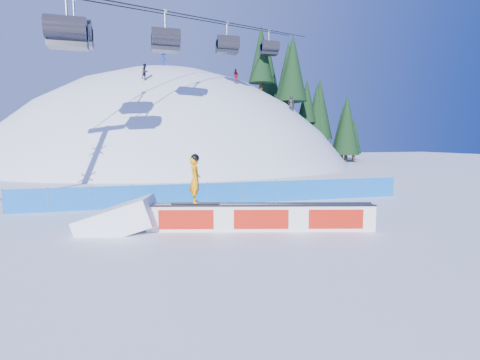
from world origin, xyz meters
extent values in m
plane|color=white|center=(0.00, 0.00, 0.00)|extent=(160.00, 160.00, 0.00)
sphere|color=white|center=(0.00, 42.00, -18.00)|extent=(64.00, 64.00, 64.00)
cylinder|color=#342315|center=(14.02, 45.93, 11.10)|extent=(0.50, 0.50, 1.40)
cone|color=black|center=(14.02, 45.93, 15.39)|extent=(3.25, 3.25, 7.39)
cylinder|color=#342315|center=(17.16, 38.15, 9.34)|extent=(0.50, 0.50, 1.40)
cone|color=black|center=(17.16, 38.15, 13.10)|extent=(2.78, 2.78, 6.33)
cylinder|color=#342315|center=(18.46, 36.16, 8.08)|extent=(0.50, 0.50, 1.40)
cone|color=black|center=(18.46, 36.16, 13.18)|extent=(3.96, 3.96, 9.00)
cylinder|color=#342315|center=(19.50, 42.90, 7.96)|extent=(0.50, 0.50, 1.40)
cone|color=black|center=(19.50, 42.90, 12.37)|extent=(3.35, 3.35, 7.61)
cylinder|color=#342315|center=(20.74, 37.32, 6.51)|extent=(0.50, 0.50, 1.40)
cone|color=black|center=(20.74, 37.32, 11.56)|extent=(3.92, 3.92, 8.90)
cylinder|color=#342315|center=(21.40, 40.99, 6.37)|extent=(0.50, 0.50, 1.40)
cone|color=black|center=(21.40, 40.99, 10.22)|extent=(2.86, 2.86, 6.50)
cylinder|color=#342315|center=(25.34, 40.91, 2.11)|extent=(0.50, 0.50, 1.40)
cone|color=black|center=(25.34, 40.91, 5.87)|extent=(2.78, 2.78, 6.32)
cylinder|color=#342315|center=(27.06, 38.52, 0.60)|extent=(0.50, 0.50, 1.40)
cone|color=black|center=(27.06, 38.52, 5.46)|extent=(3.75, 3.75, 8.52)
cylinder|color=#342315|center=(27.37, 37.72, 0.60)|extent=(0.50, 0.50, 1.40)
cone|color=black|center=(27.37, 37.72, 4.43)|extent=(2.84, 2.84, 6.46)
cylinder|color=#342315|center=(27.85, 45.25, 0.60)|extent=(0.50, 0.50, 1.40)
cone|color=black|center=(27.85, 45.25, 4.25)|extent=(2.69, 2.69, 6.11)
cylinder|color=#342315|center=(31.03, 38.04, 0.60)|extent=(0.50, 0.50, 1.40)
cone|color=black|center=(31.03, 38.04, 4.36)|extent=(2.78, 2.78, 6.32)
cylinder|color=#342315|center=(31.42, 44.68, 0.60)|extent=(0.50, 0.50, 1.40)
cone|color=black|center=(31.42, 44.68, 4.34)|extent=(2.76, 2.76, 6.28)
cube|color=blue|center=(0.00, 4.50, 0.60)|extent=(22.00, 0.03, 1.20)
cylinder|color=#45547D|center=(-11.00, 4.50, 0.65)|extent=(0.05, 0.05, 1.30)
cylinder|color=#45547D|center=(-9.00, 4.50, 0.65)|extent=(0.05, 0.05, 1.30)
cylinder|color=#45547D|center=(-7.00, 4.50, 0.65)|extent=(0.05, 0.05, 1.30)
cylinder|color=#45547D|center=(-5.00, 4.50, 0.65)|extent=(0.05, 0.05, 1.30)
cylinder|color=#45547D|center=(-3.00, 4.50, 0.65)|extent=(0.05, 0.05, 1.30)
cylinder|color=#45547D|center=(-1.00, 4.50, 0.65)|extent=(0.05, 0.05, 1.30)
cylinder|color=#45547D|center=(1.00, 4.50, 0.65)|extent=(0.05, 0.05, 1.30)
cylinder|color=#45547D|center=(3.00, 4.50, 0.65)|extent=(0.05, 0.05, 1.30)
cylinder|color=#45547D|center=(5.00, 4.50, 0.65)|extent=(0.05, 0.05, 1.30)
cylinder|color=#45547D|center=(7.00, 4.50, 0.65)|extent=(0.05, 0.05, 1.30)
cylinder|color=#45547D|center=(9.00, 4.50, 0.65)|extent=(0.05, 0.05, 1.30)
cylinder|color=#45547D|center=(11.00, 4.50, 0.65)|extent=(0.05, 0.05, 1.30)
cylinder|color=#25242C|center=(-8.75, 10.55, 10.52)|extent=(2.40, 1.50, 1.50)
cylinder|color=#25242C|center=(-2.00, 17.93, 12.36)|extent=(2.40, 1.50, 1.50)
cylinder|color=#25242C|center=(5.50, 26.13, 14.40)|extent=(2.40, 1.50, 1.50)
cylinder|color=#25242C|center=(13.75, 35.15, 16.64)|extent=(2.40, 1.50, 1.50)
cube|color=white|center=(-0.07, -1.88, 0.50)|extent=(8.80, 2.82, 1.01)
cube|color=gray|center=(-0.07, -1.88, 1.03)|extent=(8.72, 2.82, 0.04)
cube|color=black|center=(-0.15, -2.16, 1.04)|extent=(8.67, 2.31, 0.07)
cube|color=black|center=(0.00, -1.59, 1.04)|extent=(8.67, 2.31, 0.07)
cube|color=red|center=(-0.15, -2.16, 0.50)|extent=(8.23, 2.18, 0.76)
cube|color=red|center=(0.00, -1.60, 0.50)|extent=(8.23, 2.18, 0.76)
cube|color=black|center=(-2.56, -1.23, 1.09)|extent=(1.90, 0.80, 0.04)
imported|color=#FF9D05|center=(-2.56, -1.23, 2.02)|extent=(0.51, 0.71, 1.82)
sphere|color=black|center=(-2.56, -1.23, 2.87)|extent=(0.34, 0.34, 0.34)
imported|color=black|center=(-3.53, 27.26, 11.01)|extent=(1.02, 1.00, 1.65)
imported|color=red|center=(7.32, 29.68, 11.44)|extent=(1.00, 0.94, 1.65)
imported|color=navy|center=(-0.92, 36.00, 14.24)|extent=(1.19, 0.88, 1.65)
imported|color=#242424|center=(14.79, 29.89, 8.49)|extent=(0.93, 0.95, 1.65)
camera|label=1|loc=(-4.75, -15.65, 3.56)|focal=28.00mm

